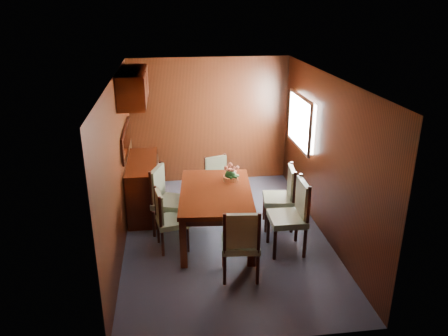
{
  "coord_description": "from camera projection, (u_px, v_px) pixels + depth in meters",
  "views": [
    {
      "loc": [
        -0.78,
        -5.81,
        3.39
      ],
      "look_at": [
        0.0,
        0.14,
        1.05
      ],
      "focal_mm": 35.0,
      "sensor_mm": 36.0,
      "label": 1
    }
  ],
  "objects": [
    {
      "name": "ground",
      "position": [
        225.0,
        235.0,
        6.69
      ],
      "size": [
        4.5,
        4.5,
        0.0
      ],
      "primitive_type": "plane",
      "color": "#323545",
      "rests_on": "ground"
    },
    {
      "name": "chair_left_far",
      "position": [
        166.0,
        196.0,
        6.62
      ],
      "size": [
        0.62,
        0.64,
        1.06
      ],
      "rotation": [
        0.0,
        0.0,
        -1.92
      ],
      "color": "black",
      "rests_on": "ground"
    },
    {
      "name": "chair_foot",
      "position": [
        218.0,
        180.0,
        7.42
      ],
      "size": [
        0.55,
        0.53,
        0.91
      ],
      "rotation": [
        0.0,
        0.0,
        3.48
      ],
      "color": "black",
      "rests_on": "ground"
    },
    {
      "name": "room_shell",
      "position": [
        215.0,
        127.0,
        6.4
      ],
      "size": [
        3.06,
        4.52,
        2.41
      ],
      "color": "black",
      "rests_on": "ground"
    },
    {
      "name": "chair_left_near",
      "position": [
        167.0,
        217.0,
        6.17
      ],
      "size": [
        0.48,
        0.5,
        0.91
      ],
      "rotation": [
        0.0,
        0.0,
        -1.4
      ],
      "color": "black",
      "rests_on": "ground"
    },
    {
      "name": "chair_right_near",
      "position": [
        293.0,
        212.0,
        6.1
      ],
      "size": [
        0.5,
        0.52,
        1.08
      ],
      "rotation": [
        0.0,
        0.0,
        1.55
      ],
      "color": "black",
      "rests_on": "ground"
    },
    {
      "name": "sideboard",
      "position": [
        143.0,
        186.0,
        7.3
      ],
      "size": [
        0.48,
        1.4,
        0.9
      ],
      "primitive_type": "cube",
      "color": "black",
      "rests_on": "ground"
    },
    {
      "name": "flower_centerpiece",
      "position": [
        231.0,
        173.0,
        6.66
      ],
      "size": [
        0.25,
        0.25,
        0.25
      ],
      "color": "#C66F3C",
      "rests_on": "dining_table"
    },
    {
      "name": "dining_table",
      "position": [
        216.0,
        197.0,
        6.39
      ],
      "size": [
        1.18,
        1.74,
        0.78
      ],
      "rotation": [
        0.0,
        0.0,
        -0.09
      ],
      "color": "black",
      "rests_on": "ground"
    },
    {
      "name": "chair_right_far",
      "position": [
        283.0,
        194.0,
        6.77
      ],
      "size": [
        0.52,
        0.54,
        1.01
      ],
      "rotation": [
        0.0,
        0.0,
        1.43
      ],
      "color": "black",
      "rests_on": "ground"
    },
    {
      "name": "chair_head",
      "position": [
        241.0,
        241.0,
        5.46
      ],
      "size": [
        0.52,
        0.5,
        1.01
      ],
      "rotation": [
        0.0,
        0.0,
        -0.1
      ],
      "color": "black",
      "rests_on": "ground"
    }
  ]
}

